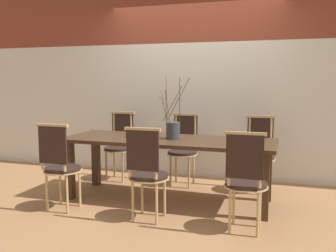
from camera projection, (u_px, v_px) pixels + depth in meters
name	position (u px, v px, depth m)	size (l,w,h in m)	color
ground_plane	(168.00, 200.00, 4.46)	(16.00, 16.00, 0.00)	#9E7047
wall_rear	(194.00, 67.00, 5.42)	(12.00, 0.06, 3.20)	silver
dining_table	(168.00, 147.00, 4.38)	(2.46, 0.85, 0.74)	#422B1C
chair_near_leftend	(60.00, 164.00, 4.04)	(0.41, 0.41, 0.96)	black
chair_near_left	(147.00, 171.00, 3.73)	(0.41, 0.41, 0.96)	black
chair_near_center	(245.00, 178.00, 3.44)	(0.41, 0.41, 0.96)	black
chair_far_leftend	(119.00, 143.00, 5.35)	(0.41, 0.41, 0.96)	black
chair_far_left	(183.00, 147.00, 5.06)	(0.41, 0.41, 0.96)	black
chair_far_center	(259.00, 151.00, 4.76)	(0.41, 0.41, 0.96)	black
vase_centerpiece	(173.00, 129.00, 4.34)	(0.33, 0.33, 0.73)	#33383D
book_stack	(137.00, 135.00, 4.56)	(0.26, 0.20, 0.03)	maroon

